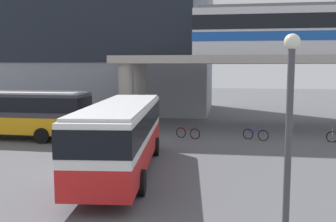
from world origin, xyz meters
TOP-DOWN VIEW (x-y plane):
  - ground_plane at (0.00, 10.00)m, footprint 120.00×120.00m
  - station_building at (-8.80, 25.12)m, footprint 26.54×13.00m
  - elevated_platform at (14.16, 14.23)m, footprint 33.53×6.68m
  - train at (13.13, 14.23)m, footprint 19.10×2.96m
  - bus_main at (1.59, -0.19)m, footprint 3.60×11.23m
  - bus_secondary at (-8.34, 6.92)m, footprint 11.10×2.96m
  - bicycle_blue at (8.25, 8.89)m, footprint 1.66×0.79m
  - bicycle_red at (3.72, 8.81)m, footprint 1.71×0.63m
  - pedestrian_at_kerb at (-0.11, 10.57)m, footprint 0.44×0.33m
  - lamp_post at (7.70, -8.00)m, footprint 0.36×0.36m

SIDE VIEW (x-z plane):
  - ground_plane at x=0.00m, z-range 0.00..0.00m
  - bicycle_blue at x=8.25m, z-range -0.16..0.88m
  - bicycle_red at x=3.72m, z-range -0.16..0.88m
  - pedestrian_at_kerb at x=-0.11m, z-range -0.05..1.72m
  - bus_main at x=1.59m, z-range 0.38..3.60m
  - bus_secondary at x=-8.34m, z-range 0.38..3.60m
  - lamp_post at x=7.70m, z-range 0.55..6.16m
  - elevated_platform at x=14.16m, z-range 2.11..7.80m
  - train at x=13.13m, z-range 5.75..9.59m
  - station_building at x=-8.80m, z-range 0.00..19.55m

